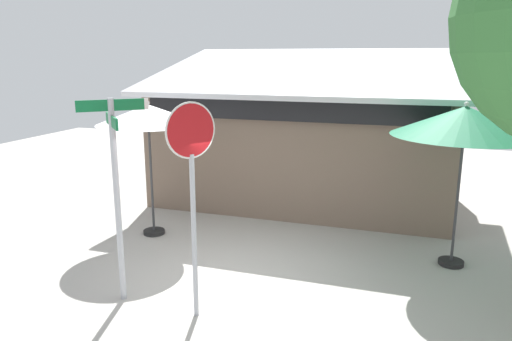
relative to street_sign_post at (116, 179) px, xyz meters
name	(u,v)px	position (x,y,z in m)	size (l,w,h in m)	color
ground_plane	(231,282)	(1.33, 1.12, -1.94)	(28.00, 28.00, 0.10)	#ADA8A0
cafe_building	(307,140)	(1.46, 6.21, -0.36)	(7.58, 4.72, 3.85)	#705B4C
street_sign_post	(116,179)	(0.00, 0.00, 0.00)	(0.75, 0.72, 3.06)	#A8AAB2
stop_sign	(192,172)	(1.26, -0.10, 0.23)	(0.42, 0.65, 3.06)	#A8AAB2
patio_umbrella_ivory_left	(148,116)	(-0.98, 2.60, 0.59)	(2.06, 2.06, 2.78)	black
patio_umbrella_forest_green_center	(465,122)	(4.85, 2.90, 0.67)	(2.42, 2.42, 2.90)	black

